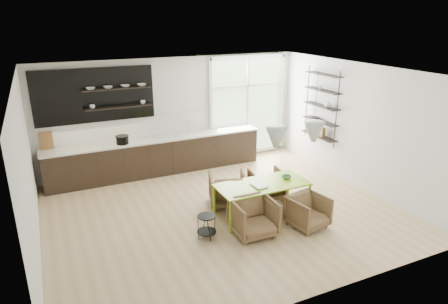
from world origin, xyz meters
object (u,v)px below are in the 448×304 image
Objects in this scene: dining_table at (262,186)px; armchair_front_left at (254,217)px; armchair_back_left at (227,189)px; armchair_back_right at (267,184)px; armchair_front_right at (308,212)px; wire_stool at (207,224)px.

dining_table is 0.86m from armchair_front_left.
armchair_front_left is (-0.54, -0.62, -0.29)m from dining_table.
armchair_back_left is 0.94m from armchair_back_right.
armchair_back_right is 1.45m from armchair_front_right.
wire_stool is (-0.94, -1.09, -0.06)m from armchair_back_left.
dining_table is at bearing 51.04° from armchair_front_left.
armchair_back_right is at bearing -166.26° from armchair_back_left.
wire_stool is at bearing 156.83° from armchair_front_right.
dining_table is 2.41× the size of armchair_front_left.
dining_table is at bearing 14.66° from wire_stool.
dining_table reaches higher than armchair_back_right.
wire_stool is (-1.38, -0.36, -0.35)m from dining_table.
armchair_front_right is (0.06, -1.45, -0.01)m from armchair_back_right.
armchair_front_left is at bearing 159.97° from armchair_front_right.
armchair_back_left is 1.00× the size of armchair_front_left.
wire_stool is at bearing 165.13° from armchair_front_left.
dining_table is 1.03m from armchair_front_right.
wire_stool is at bearing 67.85° from armchair_back_left.
armchair_front_left is at bearing -16.89° from wire_stool.
armchair_back_right is 1.58× the size of wire_stool.
dining_table is 2.41× the size of armchair_back_left.
armchair_back_left reaches higher than armchair_back_right.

